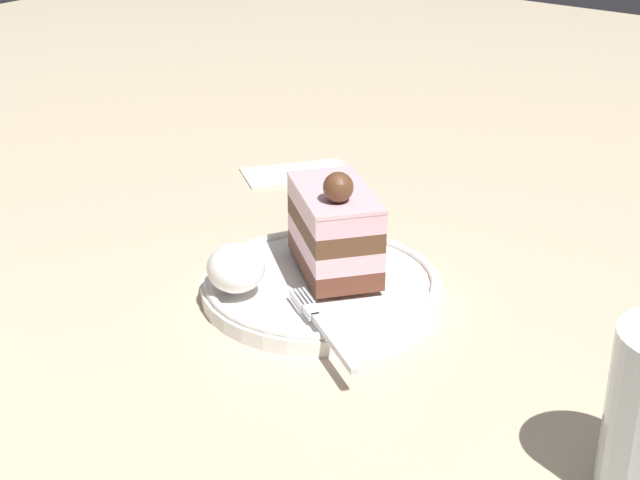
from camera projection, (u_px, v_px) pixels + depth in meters
ground_plane at (321, 295)px, 0.75m from camera, size 2.40×2.40×0.00m
dessert_plate at (320, 285)px, 0.75m from camera, size 0.19×0.19×0.02m
cake_slice at (335, 228)px, 0.74m from camera, size 0.11×0.10×0.09m
whipped_cream_dollop at (236, 268)px, 0.72m from camera, size 0.04×0.04×0.04m
fork at (322, 326)px, 0.67m from camera, size 0.10×0.07×0.00m
folded_napkin at (297, 173)px, 0.99m from camera, size 0.11×0.12×0.00m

